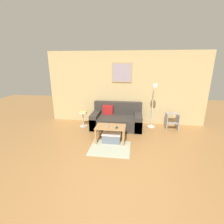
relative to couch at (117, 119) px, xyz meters
The scene contains 12 objects.
ground_plane 3.13m from the couch, 85.40° to the right, with size 16.00×16.00×0.00m, color #A87542.
wall_back 1.15m from the couch, 63.54° to the left, with size 5.60×0.09×2.55m.
area_rug 1.54m from the couch, 90.52° to the right, with size 1.06×0.89×0.01m, color #B2B79E.
couch is the anchor object (origin of this frame).
coffee_table 1.11m from the couch, 92.81° to the right, with size 0.84×0.52×0.45m.
storage_bin 1.12m from the couch, 91.09° to the right, with size 0.52×0.43×0.26m.
floor_lamp 1.42m from the couch, ahead, with size 0.25×0.54×1.53m.
side_table 1.18m from the couch, behind, with size 0.29×0.29×0.50m.
book_stack 1.19m from the couch, behind, with size 0.25×0.17×0.04m.
remote_control 1.16m from the couch, 96.87° to the right, with size 0.04×0.15×0.02m, color #99999E.
cell_phone 1.20m from the couch, 83.85° to the right, with size 0.07×0.14×0.01m, color #1E2338.
step_stool 1.87m from the couch, ahead, with size 0.40×0.38×0.53m.
Camera 1 is at (0.31, -2.18, 2.17)m, focal length 26.00 mm.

